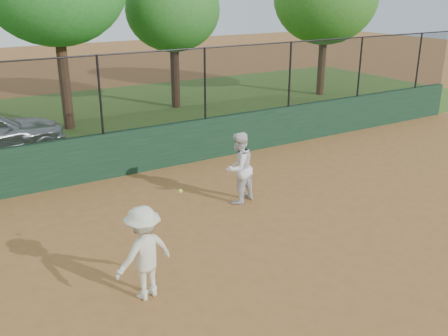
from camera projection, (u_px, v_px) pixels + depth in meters
ground at (251, 279)px, 8.59m from camera, size 80.00×80.00×0.00m
back_wall at (124, 153)px, 13.20m from camera, size 26.00×0.20×1.20m
grass_strip at (66, 125)px, 18.21m from camera, size 36.00×12.00×0.01m
player_second at (239, 168)px, 11.41m from camera, size 0.97×0.86×1.68m
player_main at (144, 253)px, 7.85m from camera, size 1.12×0.82×1.91m
fence_assembly at (118, 92)px, 12.62m from camera, size 26.00×0.06×2.00m
tree_3 at (173, 10)px, 19.64m from camera, size 3.79×3.45×5.54m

